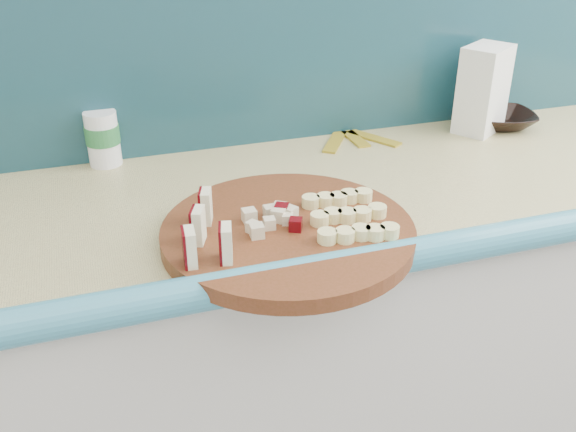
{
  "coord_description": "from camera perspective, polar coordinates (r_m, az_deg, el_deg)",
  "views": [
    {
      "loc": [
        -0.38,
        0.38,
        1.48
      ],
      "look_at": [
        -0.07,
        1.31,
        0.96
      ],
      "focal_mm": 40.0,
      "sensor_mm": 36.0,
      "label": 1
    }
  ],
  "objects": [
    {
      "name": "apple_chunks",
      "position": [
        1.11,
        -1.4,
        -0.56
      ],
      "size": [
        0.07,
        0.08,
        0.02
      ],
      "color": "beige",
      "rests_on": "cutting_board"
    },
    {
      "name": "flour_bag",
      "position": [
        1.67,
        16.95,
        10.71
      ],
      "size": [
        0.15,
        0.14,
        0.21
      ],
      "primitive_type": "cube",
      "rotation": [
        0.0,
        0.0,
        0.57
      ],
      "color": "white",
      "rests_on": "kitchen_counter"
    },
    {
      "name": "canister",
      "position": [
        1.47,
        -16.15,
        6.73
      ],
      "size": [
        0.07,
        0.07,
        0.12
      ],
      "rotation": [
        0.0,
        0.0,
        -0.15
      ],
      "color": "white",
      "rests_on": "kitchen_counter"
    },
    {
      "name": "cutting_board",
      "position": [
        1.13,
        -0.0,
        -1.52
      ],
      "size": [
        0.49,
        0.49,
        0.03
      ],
      "primitive_type": "cylinder",
      "rotation": [
        0.0,
        0.0,
        -0.11
      ],
      "color": "#4C2810",
      "rests_on": "kitchen_counter"
    },
    {
      "name": "apple_wedges",
      "position": [
        1.06,
        -7.43,
        -1.25
      ],
      "size": [
        0.08,
        0.18,
        0.06
      ],
      "color": "#F8F1C6",
      "rests_on": "cutting_board"
    },
    {
      "name": "banana_peel",
      "position": [
        1.58,
        5.87,
        6.85
      ],
      "size": [
        0.2,
        0.17,
        0.01
      ],
      "rotation": [
        0.0,
        0.0,
        -0.15
      ],
      "color": "gold",
      "rests_on": "kitchen_counter"
    },
    {
      "name": "kitchen_counter",
      "position": [
        1.59,
        3.98,
        -12.09
      ],
      "size": [
        2.2,
        0.63,
        0.91
      ],
      "color": "silver",
      "rests_on": "ground"
    },
    {
      "name": "brown_bowl",
      "position": [
        1.74,
        18.49,
        8.16
      ],
      "size": [
        0.19,
        0.19,
        0.04
      ],
      "primitive_type": "imported",
      "rotation": [
        0.0,
        0.0,
        -0.23
      ],
      "color": "black",
      "rests_on": "kitchen_counter"
    },
    {
      "name": "backsplash",
      "position": [
        1.52,
        0.71,
        15.88
      ],
      "size": [
        2.2,
        0.02,
        0.5
      ],
      "primitive_type": "cube",
      "color": "teal",
      "rests_on": "kitchen_counter"
    },
    {
      "name": "banana_slices",
      "position": [
        1.14,
        5.38,
        0.1
      ],
      "size": [
        0.15,
        0.18,
        0.02
      ],
      "color": "#F6EA96",
      "rests_on": "cutting_board"
    }
  ]
}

